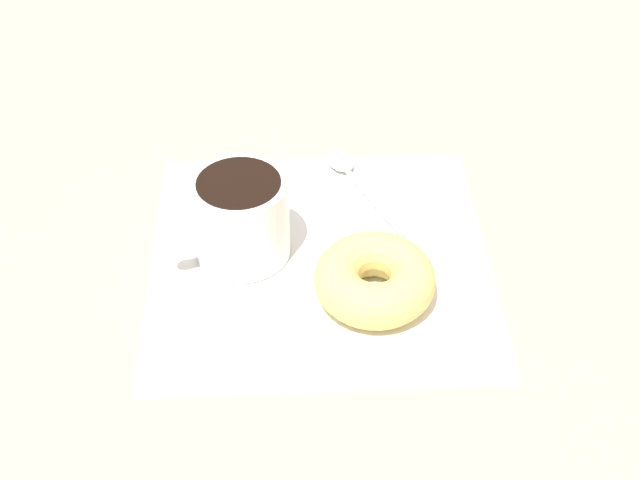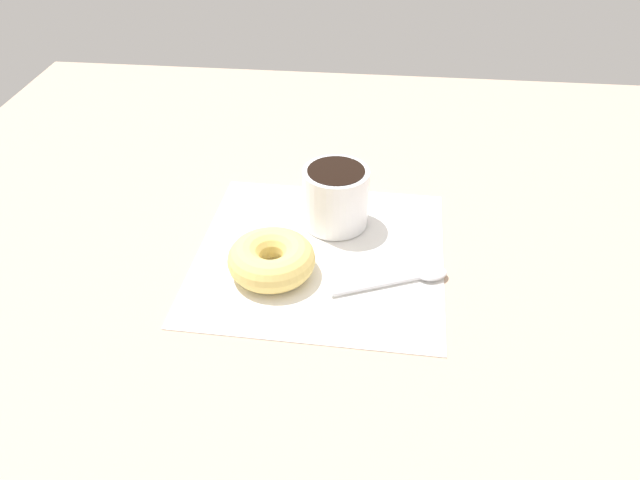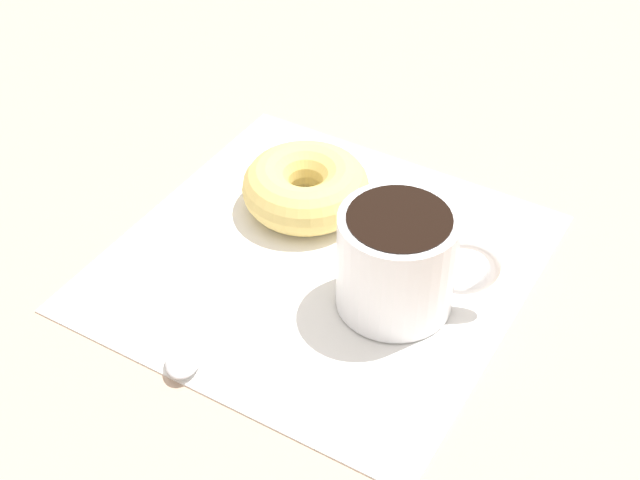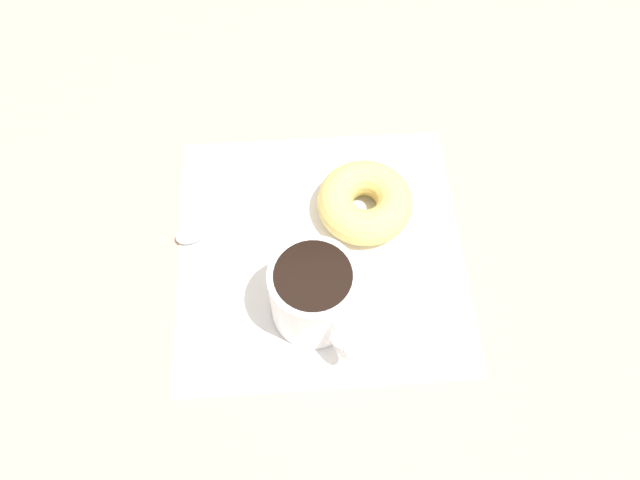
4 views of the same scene
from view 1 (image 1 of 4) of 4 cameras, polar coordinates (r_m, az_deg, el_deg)
ground_plane at (r=79.75cm, az=1.77°, el=-1.95°), size 120.00×120.00×2.00cm
napkin at (r=79.19cm, az=0.00°, el=-1.16°), size 30.74×30.74×0.30cm
coffee_cup at (r=77.25cm, az=-5.21°, el=1.47°), size 11.06×8.39×7.80cm
donut at (r=74.35cm, az=3.52°, el=-2.53°), size 10.24×10.24×3.87cm
spoon at (r=87.92cm, az=1.92°, el=4.31°), size 6.74×13.59×0.90cm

